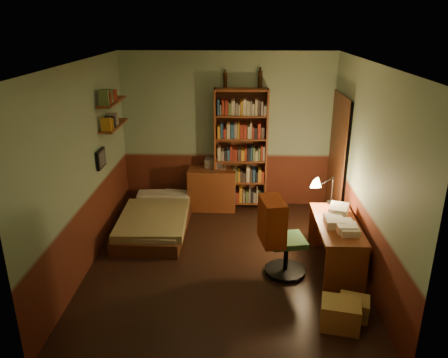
{
  "coord_description": "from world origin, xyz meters",
  "views": [
    {
      "loc": [
        0.17,
        -5.1,
        3.08
      ],
      "look_at": [
        0.0,
        0.25,
        1.1
      ],
      "focal_mm": 35.0,
      "sensor_mm": 36.0,
      "label": 1
    }
  ],
  "objects_px": {
    "bed": "(155,214)",
    "cardboard_box_a": "(340,314)",
    "mini_stereo": "(214,163)",
    "desk_lamp": "(333,184)",
    "desk": "(335,246)",
    "cardboard_box_b": "(354,307)",
    "office_chair": "(287,234)",
    "bookshelf": "(241,150)",
    "dresser": "(212,189)"
  },
  "relations": [
    {
      "from": "bed",
      "to": "mini_stereo",
      "type": "distance_m",
      "value": 1.37
    },
    {
      "from": "cardboard_box_a",
      "to": "mini_stereo",
      "type": "bearing_deg",
      "value": 115.52
    },
    {
      "from": "bookshelf",
      "to": "cardboard_box_b",
      "type": "distance_m",
      "value": 3.31
    },
    {
      "from": "desk_lamp",
      "to": "cardboard_box_a",
      "type": "relative_size",
      "value": 1.44
    },
    {
      "from": "office_chair",
      "to": "cardboard_box_a",
      "type": "xyz_separation_m",
      "value": [
        0.47,
        -1.02,
        -0.41
      ]
    },
    {
      "from": "bookshelf",
      "to": "desk_lamp",
      "type": "bearing_deg",
      "value": -48.46
    },
    {
      "from": "bed",
      "to": "office_chair",
      "type": "height_order",
      "value": "office_chair"
    },
    {
      "from": "office_chair",
      "to": "desk_lamp",
      "type": "bearing_deg",
      "value": 37.44
    },
    {
      "from": "desk_lamp",
      "to": "cardboard_box_b",
      "type": "height_order",
      "value": "desk_lamp"
    },
    {
      "from": "bookshelf",
      "to": "desk_lamp",
      "type": "relative_size",
      "value": 3.52
    },
    {
      "from": "desk_lamp",
      "to": "cardboard_box_b",
      "type": "distance_m",
      "value": 1.8
    },
    {
      "from": "mini_stereo",
      "to": "bed",
      "type": "bearing_deg",
      "value": -126.97
    },
    {
      "from": "desk",
      "to": "office_chair",
      "type": "xyz_separation_m",
      "value": [
        -0.64,
        -0.12,
        0.22
      ]
    },
    {
      "from": "office_chair",
      "to": "mini_stereo",
      "type": "bearing_deg",
      "value": 105.7
    },
    {
      "from": "mini_stereo",
      "to": "bookshelf",
      "type": "distance_m",
      "value": 0.51
    },
    {
      "from": "bed",
      "to": "mini_stereo",
      "type": "xyz_separation_m",
      "value": [
        0.85,
        0.94,
        0.52
      ]
    },
    {
      "from": "desk",
      "to": "cardboard_box_b",
      "type": "height_order",
      "value": "desk"
    },
    {
      "from": "office_chair",
      "to": "cardboard_box_b",
      "type": "xyz_separation_m",
      "value": [
        0.66,
        -0.85,
        -0.44
      ]
    },
    {
      "from": "cardboard_box_a",
      "to": "desk",
      "type": "bearing_deg",
      "value": 81.71
    },
    {
      "from": "bookshelf",
      "to": "desk_lamp",
      "type": "height_order",
      "value": "bookshelf"
    },
    {
      "from": "mini_stereo",
      "to": "cardboard_box_b",
      "type": "distance_m",
      "value": 3.48
    },
    {
      "from": "desk_lamp",
      "to": "cardboard_box_a",
      "type": "height_order",
      "value": "desk_lamp"
    },
    {
      "from": "office_chair",
      "to": "cardboard_box_a",
      "type": "distance_m",
      "value": 1.2
    },
    {
      "from": "mini_stereo",
      "to": "desk",
      "type": "height_order",
      "value": "mini_stereo"
    },
    {
      "from": "dresser",
      "to": "cardboard_box_a",
      "type": "distance_m",
      "value": 3.39
    },
    {
      "from": "mini_stereo",
      "to": "desk",
      "type": "xyz_separation_m",
      "value": [
        1.67,
        -2.0,
        -0.45
      ]
    },
    {
      "from": "bed",
      "to": "cardboard_box_a",
      "type": "bearing_deg",
      "value": -41.86
    },
    {
      "from": "dresser",
      "to": "mini_stereo",
      "type": "xyz_separation_m",
      "value": [
        0.02,
        0.12,
        0.43
      ]
    },
    {
      "from": "desk",
      "to": "cardboard_box_a",
      "type": "relative_size",
      "value": 3.11
    },
    {
      "from": "dresser",
      "to": "desk",
      "type": "distance_m",
      "value": 2.52
    },
    {
      "from": "dresser",
      "to": "cardboard_box_b",
      "type": "xyz_separation_m",
      "value": [
        1.71,
        -2.84,
        -0.24
      ]
    },
    {
      "from": "bed",
      "to": "cardboard_box_b",
      "type": "xyz_separation_m",
      "value": [
        2.54,
        -2.03,
        -0.15
      ]
    },
    {
      "from": "bed",
      "to": "bookshelf",
      "type": "height_order",
      "value": "bookshelf"
    },
    {
      "from": "bookshelf",
      "to": "cardboard_box_a",
      "type": "relative_size",
      "value": 5.09
    },
    {
      "from": "bed",
      "to": "bookshelf",
      "type": "bearing_deg",
      "value": 35.87
    },
    {
      "from": "desk_lamp",
      "to": "cardboard_box_a",
      "type": "xyz_separation_m",
      "value": [
        -0.21,
        -1.77,
        -0.8
      ]
    },
    {
      "from": "desk",
      "to": "desk_lamp",
      "type": "distance_m",
      "value": 0.88
    },
    {
      "from": "bed",
      "to": "desk",
      "type": "distance_m",
      "value": 2.73
    },
    {
      "from": "office_chair",
      "to": "cardboard_box_a",
      "type": "bearing_deg",
      "value": -75.38
    },
    {
      "from": "bed",
      "to": "cardboard_box_a",
      "type": "distance_m",
      "value": 3.23
    },
    {
      "from": "desk",
      "to": "office_chair",
      "type": "distance_m",
      "value": 0.69
    },
    {
      "from": "office_chair",
      "to": "cardboard_box_b",
      "type": "bearing_deg",
      "value": -62.25
    },
    {
      "from": "mini_stereo",
      "to": "office_chair",
      "type": "height_order",
      "value": "office_chair"
    },
    {
      "from": "bookshelf",
      "to": "cardboard_box_b",
      "type": "bearing_deg",
      "value": -68.81
    },
    {
      "from": "cardboard_box_b",
      "to": "desk_lamp",
      "type": "bearing_deg",
      "value": 89.27
    },
    {
      "from": "cardboard_box_a",
      "to": "cardboard_box_b",
      "type": "height_order",
      "value": "cardboard_box_a"
    },
    {
      "from": "bookshelf",
      "to": "desk_lamp",
      "type": "distance_m",
      "value": 1.84
    },
    {
      "from": "dresser",
      "to": "mini_stereo",
      "type": "height_order",
      "value": "mini_stereo"
    },
    {
      "from": "bed",
      "to": "cardboard_box_a",
      "type": "relative_size",
      "value": 4.39
    },
    {
      "from": "cardboard_box_a",
      "to": "office_chair",
      "type": "bearing_deg",
      "value": 114.79
    }
  ]
}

